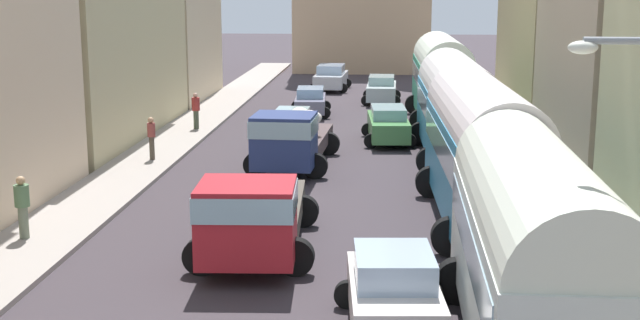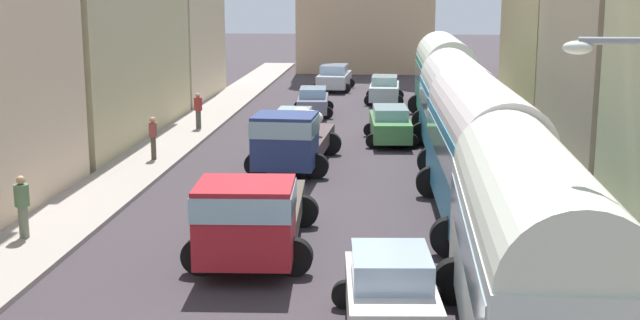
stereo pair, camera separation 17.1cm
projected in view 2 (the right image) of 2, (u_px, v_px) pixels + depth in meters
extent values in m
plane|color=#3C3339|center=(342.00, 146.00, 36.03)|extent=(154.00, 154.00, 0.00)
cube|color=#A2978F|center=(174.00, 141.00, 36.62)|extent=(2.50, 70.00, 0.14)
cube|color=#A19F93|center=(516.00, 147.00, 35.41)|extent=(2.50, 70.00, 0.14)
cube|color=#C4B587|center=(97.00, 41.00, 37.13)|extent=(4.56, 14.64, 8.52)
cube|color=beige|center=(161.00, 26.00, 49.26)|extent=(5.62, 9.39, 8.57)
cube|color=tan|center=(627.00, 34.00, 32.07)|extent=(4.76, 11.04, 9.76)
cube|color=tan|center=(570.00, 45.00, 44.47)|extent=(5.65, 13.30, 7.11)
cube|color=tan|center=(366.00, 0.00, 65.15)|extent=(10.25, 6.23, 10.83)
cube|color=silver|center=(529.00, 273.00, 15.31)|extent=(2.43, 8.78, 2.38)
cylinder|color=silver|center=(533.00, 209.00, 15.07)|extent=(2.38, 8.60, 2.29)
cube|color=#99B7C6|center=(531.00, 245.00, 15.20)|extent=(2.47, 8.08, 0.76)
cylinder|color=black|center=(456.00, 281.00, 18.31)|extent=(1.00, 0.35, 1.00)
cylinder|color=black|center=(561.00, 285.00, 18.10)|extent=(1.00, 0.35, 1.00)
cube|color=teal|center=(480.00, 164.00, 24.07)|extent=(2.66, 9.71, 2.52)
cylinder|color=silver|center=(482.00, 120.00, 23.81)|extent=(2.61, 9.51, 2.29)
cube|color=#99B7C6|center=(481.00, 145.00, 23.96)|extent=(2.68, 8.94, 0.81)
cylinder|color=black|center=(431.00, 182.00, 27.31)|extent=(1.00, 0.35, 1.00)
cylinder|color=black|center=(501.00, 183.00, 27.20)|extent=(1.00, 0.35, 1.00)
cylinder|color=black|center=(450.00, 237.00, 21.47)|extent=(1.00, 0.35, 1.00)
cylinder|color=black|center=(539.00, 238.00, 21.36)|extent=(1.00, 0.35, 1.00)
cube|color=teal|center=(457.00, 117.00, 32.87)|extent=(2.65, 8.90, 2.32)
cylinder|color=silver|center=(458.00, 88.00, 32.63)|extent=(2.60, 8.72, 2.39)
cube|color=#99B7C6|center=(458.00, 104.00, 32.76)|extent=(2.68, 8.19, 0.74)
cylinder|color=black|center=(422.00, 134.00, 35.85)|extent=(1.00, 0.35, 1.00)
cylinder|color=black|center=(478.00, 135.00, 35.72)|extent=(1.00, 0.35, 1.00)
cylinder|color=black|center=(431.00, 161.00, 30.50)|extent=(1.00, 0.35, 1.00)
cylinder|color=black|center=(496.00, 162.00, 30.36)|extent=(1.00, 0.35, 1.00)
cube|color=#30936E|center=(444.00, 86.00, 41.62)|extent=(2.58, 8.39, 2.53)
cylinder|color=silver|center=(445.00, 61.00, 41.36)|extent=(2.53, 8.22, 2.37)
cube|color=#99B7C6|center=(444.00, 75.00, 41.51)|extent=(2.62, 7.73, 0.81)
cylinder|color=black|center=(417.00, 104.00, 44.48)|extent=(1.00, 0.35, 1.00)
cylinder|color=black|center=(462.00, 105.00, 44.33)|extent=(1.00, 0.35, 1.00)
cylinder|color=black|center=(422.00, 120.00, 39.43)|extent=(1.00, 0.35, 1.00)
cylinder|color=black|center=(472.00, 121.00, 39.28)|extent=(1.00, 0.35, 1.00)
cube|color=#B01E26|center=(246.00, 221.00, 19.77)|extent=(2.33, 2.16, 1.82)
cube|color=#99B7C6|center=(245.00, 200.00, 19.67)|extent=(2.38, 2.25, 0.58)
cube|color=#4D453C|center=(260.00, 209.00, 23.23)|extent=(2.48, 4.86, 0.55)
ellipsoid|color=beige|center=(270.00, 186.00, 23.62)|extent=(1.22, 1.20, 0.51)
ellipsoid|color=silver|center=(243.00, 188.00, 23.34)|extent=(0.89, 0.70, 0.53)
ellipsoid|color=beige|center=(257.00, 197.00, 22.50)|extent=(1.01, 0.89, 0.45)
ellipsoid|color=beige|center=(274.00, 184.00, 22.40)|extent=(1.01, 0.88, 0.48)
cylinder|color=black|center=(294.00, 257.00, 20.09)|extent=(0.90, 0.32, 0.90)
cylinder|color=black|center=(200.00, 256.00, 20.16)|extent=(0.90, 0.32, 0.90)
cylinder|color=black|center=(303.00, 211.00, 24.08)|extent=(0.90, 0.32, 0.90)
cylinder|color=black|center=(224.00, 210.00, 24.14)|extent=(0.90, 0.32, 0.90)
cube|color=navy|center=(285.00, 141.00, 29.66)|extent=(2.20, 2.12, 1.85)
cube|color=#99B7C6|center=(285.00, 126.00, 29.55)|extent=(2.25, 2.20, 0.59)
cube|color=#504040|center=(301.00, 141.00, 33.20)|extent=(2.33, 5.09, 0.55)
ellipsoid|color=beige|center=(304.00, 134.00, 31.48)|extent=(0.94, 0.86, 0.58)
ellipsoid|color=beige|center=(297.00, 127.00, 33.33)|extent=(0.96, 0.96, 0.45)
ellipsoid|color=silver|center=(295.00, 121.00, 34.51)|extent=(1.14, 1.16, 0.49)
ellipsoid|color=silver|center=(304.00, 119.00, 33.12)|extent=(0.95, 0.84, 0.48)
ellipsoid|color=silver|center=(302.00, 113.00, 34.21)|extent=(1.00, 1.10, 0.51)
ellipsoid|color=silver|center=(311.00, 118.00, 32.61)|extent=(1.08, 0.88, 0.58)
ellipsoid|color=beige|center=(307.00, 118.00, 31.33)|extent=(0.76, 0.88, 0.46)
cylinder|color=black|center=(316.00, 166.00, 29.92)|extent=(0.90, 0.31, 0.90)
cylinder|color=black|center=(257.00, 164.00, 30.19)|extent=(0.90, 0.31, 0.90)
cylinder|color=black|center=(330.00, 144.00, 34.01)|extent=(0.90, 0.31, 0.90)
cylinder|color=black|center=(278.00, 143.00, 34.28)|extent=(0.90, 0.31, 0.90)
cube|color=#4585CC|center=(294.00, 133.00, 35.26)|extent=(1.56, 3.99, 0.78)
cube|color=#A0C1C6|center=(294.00, 116.00, 35.12)|extent=(1.35, 2.08, 0.59)
cylinder|color=black|center=(308.00, 147.00, 34.06)|extent=(0.60, 0.21, 0.60)
cylinder|color=black|center=(271.00, 147.00, 34.20)|extent=(0.60, 0.21, 0.60)
cylinder|color=black|center=(315.00, 136.00, 36.46)|extent=(0.60, 0.21, 0.60)
cylinder|color=black|center=(280.00, 136.00, 36.60)|extent=(0.60, 0.21, 0.60)
cube|color=slate|center=(313.00, 103.00, 44.01)|extent=(1.73, 3.89, 0.69)
cube|color=#8DABCE|center=(313.00, 92.00, 43.89)|extent=(1.44, 2.05, 0.48)
cylinder|color=black|center=(327.00, 113.00, 42.91)|extent=(0.60, 0.21, 0.60)
cylinder|color=black|center=(297.00, 113.00, 42.94)|extent=(0.60, 0.21, 0.60)
cylinder|color=black|center=(328.00, 106.00, 45.21)|extent=(0.60, 0.21, 0.60)
cylinder|color=black|center=(300.00, 106.00, 45.25)|extent=(0.60, 0.21, 0.60)
cube|color=silver|center=(334.00, 80.00, 54.12)|extent=(2.00, 4.48, 0.80)
cube|color=#99B1CE|center=(334.00, 69.00, 53.98)|extent=(1.69, 2.36, 0.55)
cylinder|color=black|center=(346.00, 88.00, 52.76)|extent=(0.60, 0.21, 0.60)
cylinder|color=black|center=(317.00, 88.00, 52.99)|extent=(0.60, 0.21, 0.60)
cylinder|color=black|center=(350.00, 83.00, 55.40)|extent=(0.60, 0.21, 0.60)
cylinder|color=black|center=(323.00, 83.00, 55.63)|extent=(0.60, 0.21, 0.60)
cube|color=silver|center=(390.00, 299.00, 16.90)|extent=(2.00, 3.79, 0.76)
cube|color=#A0B4CB|center=(391.00, 266.00, 16.76)|extent=(1.66, 2.02, 0.58)
cylinder|color=black|center=(346.00, 295.00, 18.09)|extent=(0.60, 0.21, 0.60)
cylinder|color=black|center=(427.00, 295.00, 18.07)|extent=(0.60, 0.21, 0.60)
cube|color=#4E8F4B|center=(390.00, 127.00, 36.65)|extent=(1.89, 4.47, 0.80)
cube|color=#8FB6BF|center=(390.00, 112.00, 36.52)|extent=(1.55, 2.36, 0.47)
cylinder|color=black|center=(370.00, 130.00, 38.06)|extent=(0.60, 0.21, 0.60)
cylinder|color=black|center=(406.00, 130.00, 38.04)|extent=(0.60, 0.21, 0.60)
cylinder|color=black|center=(373.00, 141.00, 35.41)|extent=(0.60, 0.21, 0.60)
cylinder|color=black|center=(411.00, 141.00, 35.39)|extent=(0.60, 0.21, 0.60)
cube|color=silver|center=(384.00, 91.00, 48.46)|extent=(1.67, 4.04, 0.79)
cube|color=#9FBCBF|center=(385.00, 80.00, 48.33)|extent=(1.45, 2.11, 0.48)
cylinder|color=black|center=(371.00, 95.00, 49.83)|extent=(0.60, 0.21, 0.60)
cylinder|color=black|center=(399.00, 95.00, 49.67)|extent=(0.60, 0.21, 0.60)
cylinder|color=black|center=(369.00, 100.00, 47.41)|extent=(0.60, 0.21, 0.60)
cylinder|color=black|center=(398.00, 101.00, 47.25)|extent=(0.60, 0.21, 0.60)
cylinder|color=#47503D|center=(199.00, 130.00, 39.34)|extent=(0.20, 0.20, 0.14)
cylinder|color=#47503D|center=(198.00, 119.00, 39.24)|extent=(0.33, 0.33, 0.85)
cylinder|color=#A32F2C|center=(198.00, 104.00, 39.09)|extent=(0.51, 0.51, 0.59)
sphere|color=tan|center=(198.00, 95.00, 39.01)|extent=(0.22, 0.22, 0.22)
cylinder|color=slate|center=(25.00, 240.00, 22.66)|extent=(0.22, 0.22, 0.14)
cylinder|color=slate|center=(24.00, 222.00, 22.56)|extent=(0.35, 0.35, 0.87)
cylinder|color=#55764F|center=(22.00, 195.00, 22.41)|extent=(0.54, 0.54, 0.58)
sphere|color=tan|center=(20.00, 180.00, 22.32)|extent=(0.24, 0.24, 0.24)
cylinder|color=#4E4437|center=(154.00, 161.00, 32.58)|extent=(0.17, 0.17, 0.14)
cylinder|color=#4E4437|center=(154.00, 148.00, 32.48)|extent=(0.23, 0.23, 0.89)
cylinder|color=#95423C|center=(153.00, 130.00, 32.33)|extent=(0.35, 0.35, 0.52)
sphere|color=tan|center=(152.00, 120.00, 32.25)|extent=(0.23, 0.23, 0.23)
cylinder|color=gray|center=(640.00, 41.00, 12.27)|extent=(1.75, 0.11, 0.11)
ellipsoid|color=silver|center=(578.00, 48.00, 12.36)|extent=(0.44, 0.28, 0.20)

